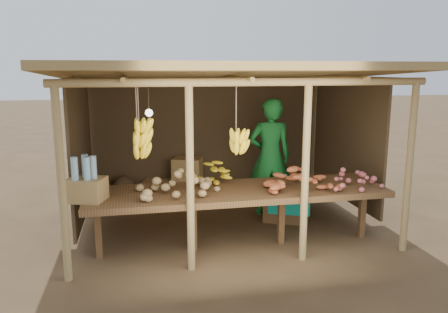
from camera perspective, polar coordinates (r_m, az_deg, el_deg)
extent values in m
plane|color=brown|center=(6.87, 0.00, -8.62)|extent=(60.00, 60.00, 0.00)
cylinder|color=#A58855|center=(5.05, -20.43, -3.65)|extent=(0.09, 0.09, 2.20)
cylinder|color=#A58855|center=(6.03, 23.03, -1.50)|extent=(0.09, 0.09, 2.20)
cylinder|color=#A58855|center=(7.97, -17.21, 1.84)|extent=(0.09, 0.09, 2.20)
cylinder|color=#A58855|center=(8.62, 11.80, 2.79)|extent=(0.09, 0.09, 2.20)
cylinder|color=#A58855|center=(5.02, -4.44, -3.05)|extent=(0.09, 0.09, 2.20)
cylinder|color=#A58855|center=(5.37, 10.58, -2.27)|extent=(0.09, 0.09, 2.20)
cylinder|color=#A58855|center=(5.00, 3.47, 9.67)|extent=(4.40, 0.09, 0.09)
cylinder|color=#A58855|center=(7.93, -2.19, 10.28)|extent=(4.40, 0.09, 0.09)
cube|color=#9D7E49|center=(6.46, 0.00, 10.85)|extent=(4.70, 3.50, 0.28)
cube|color=#4C3923|center=(7.99, -2.11, 3.17)|extent=(4.20, 0.04, 1.98)
cube|color=#4C3923|center=(6.67, -18.15, 0.98)|extent=(0.04, 2.40, 1.98)
cube|color=#4C3923|center=(7.43, 15.62, 2.13)|extent=(0.04, 2.40, 1.98)
cube|color=brown|center=(5.75, 1.89, -4.66)|extent=(3.90, 1.05, 0.08)
cube|color=brown|center=(5.76, -16.10, -9.29)|extent=(0.08, 0.08, 0.72)
cube|color=brown|center=(5.77, -4.01, -8.80)|extent=(0.08, 0.08, 0.72)
cube|color=brown|center=(6.03, 7.47, -7.96)|extent=(0.08, 0.08, 0.72)
cube|color=brown|center=(6.51, 17.59, -6.96)|extent=(0.08, 0.08, 0.72)
cylinder|color=navy|center=(6.00, -17.03, -3.47)|extent=(0.36, 0.36, 0.12)
cube|color=#9C7946|center=(5.47, -17.59, -4.12)|extent=(0.52, 0.46, 0.27)
imported|color=#176928|center=(7.11, 6.01, -0.04)|extent=(0.74, 0.52, 1.90)
cube|color=brown|center=(6.99, 7.71, -6.08)|extent=(0.72, 0.68, 0.53)
cube|color=#0D9580|center=(6.91, 7.77, -3.77)|extent=(0.80, 0.76, 0.05)
cube|color=#9C7946|center=(7.87, -4.75, -4.39)|extent=(0.60, 0.55, 0.39)
cube|color=#9C7946|center=(7.77, -4.80, -1.60)|extent=(0.60, 0.55, 0.39)
cube|color=#9C7946|center=(7.83, -8.70, -4.57)|extent=(0.60, 0.55, 0.39)
ellipsoid|color=#4C3923|center=(7.83, -16.04, -4.46)|extent=(0.46, 0.46, 0.62)
ellipsoid|color=#4C3923|center=(7.81, -12.97, -4.36)|extent=(0.46, 0.46, 0.62)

